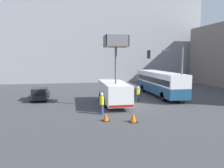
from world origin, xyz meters
The scene contains 10 objects.
ground_plane centered at (0.00, 0.00, 0.00)m, with size 120.00×120.00×0.00m, color #424244.
building_backdrop_far centered at (0.00, 26.02, 8.98)m, with size 44.00×10.00×17.95m.
utility_truck centered at (-1.43, -0.63, 1.58)m, with size 2.37×7.14×7.19m.
city_bus centered at (5.62, 3.82, 1.87)m, with size 2.47×11.51×3.16m.
traffic_light_pole centered at (4.86, -0.64, 4.17)m, with size 3.87×3.62×6.12m.
road_worker_near_truck centered at (-3.24, -4.27, 0.99)m, with size 0.38×0.38×1.94m.
road_worker_directing centered at (1.72, 0.75, 0.87)m, with size 0.38×0.38×1.76m.
traffic_cone_near_truck centered at (-1.16, -7.08, 0.36)m, with size 0.67×0.67×0.76m.
traffic_cone_mid_road centered at (-3.20, -6.36, 0.31)m, with size 0.57×0.57×0.65m.
parked_car_curbside centered at (-9.57, 3.88, 0.73)m, with size 1.88×4.35×1.43m.
Camera 1 is at (-5.86, -23.08, 4.98)m, focal length 35.00 mm.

